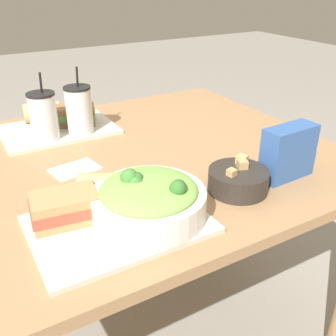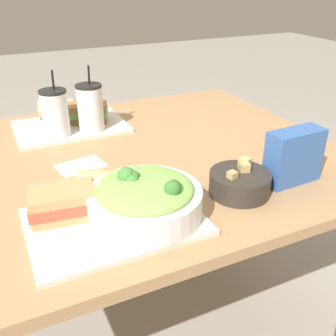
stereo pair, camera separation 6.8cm
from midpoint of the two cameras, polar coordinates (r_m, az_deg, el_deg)
The scene contains 14 objects.
ground_plane at distance 1.64m, azimuth -4.63°, elevation -23.20°, with size 12.00×12.00×0.00m, color gray.
dining_table at distance 1.21m, azimuth -5.79°, elevation -2.54°, with size 1.36×1.02×0.76m.
tray_near at distance 0.87m, azimuth -5.51°, elevation -7.82°, with size 0.37×0.27×0.01m.
tray_far at distance 1.42m, azimuth -12.63°, elevation 5.88°, with size 0.37×0.27×0.01m.
salad_bowl at distance 0.86m, azimuth -1.11°, elevation -4.35°, with size 0.25×0.25×0.11m.
soup_bowl at distance 0.99m, azimuth 12.31°, elevation -2.05°, with size 0.15×0.15×0.08m.
sandwich_near at distance 0.88m, azimuth -12.90°, elevation -5.01°, with size 0.16×0.11×0.06m.
baguette_near at distance 0.93m, azimuth -6.10°, elevation -2.41°, with size 0.17×0.13×0.07m.
sandwich_far at distance 1.43m, azimuth -10.27°, elevation 7.89°, with size 0.17×0.13×0.06m.
baguette_far at distance 1.49m, azimuth -14.55°, elevation 8.31°, with size 0.13×0.09×0.07m.
drink_cup_dark at distance 1.31m, azimuth -14.61°, elevation 7.51°, with size 0.09×0.09×0.21m.
drink_cup_red at distance 1.34m, azimuth -9.76°, elevation 8.42°, with size 0.09×0.09×0.22m.
chip_bag at distance 1.07m, azimuth 19.52°, elevation 1.55°, with size 0.15×0.07×0.14m.
napkin_folded at distance 1.13m, azimuth -10.88°, elevation 0.28°, with size 0.14×0.11×0.00m.
Camera 2 is at (-0.31, -1.01, 1.26)m, focal length 42.00 mm.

